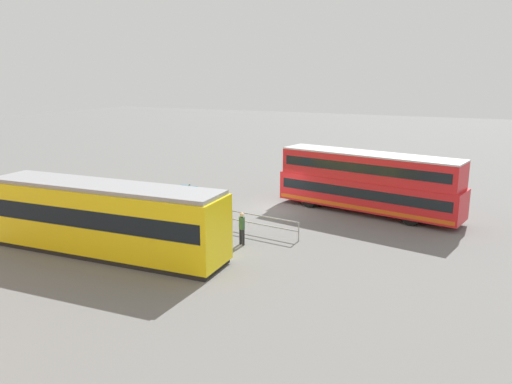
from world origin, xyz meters
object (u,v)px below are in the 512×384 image
double_decker_bus (368,182)px  pedestrian_near_railing (189,205)px  pedestrian_crossing (242,226)px  info_sign (190,195)px  tram_yellow (104,218)px

double_decker_bus → pedestrian_near_railing: 11.51m
pedestrian_near_railing → pedestrian_crossing: 5.54m
info_sign → pedestrian_near_railing: bearing=89.5°
double_decker_bus → pedestrian_near_railing: double_decker_bus is taller
pedestrian_crossing → info_sign: info_sign is taller
tram_yellow → pedestrian_crossing: tram_yellow is taller
tram_yellow → pedestrian_near_railing: tram_yellow is taller
double_decker_bus → pedestrian_crossing: (4.55, 8.99, -1.00)m
tram_yellow → info_sign: (-0.68, -6.73, -0.26)m
double_decker_bus → info_sign: 11.40m
double_decker_bus → pedestrian_crossing: 10.12m
pedestrian_crossing → info_sign: (4.92, -2.66, 0.58)m
pedestrian_crossing → info_sign: 5.62m
tram_yellow → pedestrian_crossing: size_ratio=7.32×
info_sign → pedestrian_crossing: bearing=151.6°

